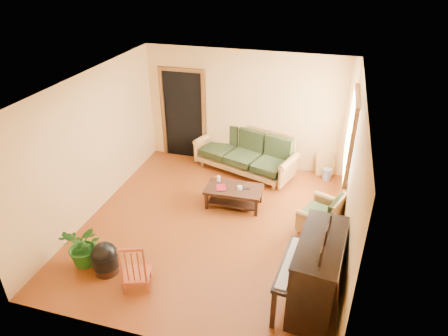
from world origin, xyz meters
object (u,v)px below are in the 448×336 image
(coffee_table, at_px, (234,197))
(potted_plant, at_px, (84,246))
(red_chair, at_px, (135,264))
(ceramic_crock, at_px, (327,174))
(footstool, at_px, (106,261))
(armchair, at_px, (321,211))
(sofa, at_px, (244,152))
(piano, at_px, (317,275))

(coffee_table, distance_m, potted_plant, 2.89)
(red_chair, height_order, ceramic_crock, red_chair)
(footstool, height_order, red_chair, red_chair)
(coffee_table, distance_m, armchair, 1.70)
(armchair, xyz_separation_m, red_chair, (-2.50, -2.10, 0.03))
(footstool, height_order, potted_plant, potted_plant)
(ceramic_crock, height_order, potted_plant, potted_plant)
(coffee_table, bearing_deg, sofa, 95.06)
(armchair, relative_size, red_chair, 0.93)
(coffee_table, xyz_separation_m, ceramic_crock, (1.68, 1.52, -0.08))
(piano, relative_size, red_chair, 1.58)
(armchair, bearing_deg, footstool, -127.28)
(red_chair, bearing_deg, ceramic_crock, 38.79)
(armchair, distance_m, ceramic_crock, 1.86)
(coffee_table, bearing_deg, armchair, -11.07)
(sofa, height_order, footstool, sofa)
(red_chair, bearing_deg, piano, -11.61)
(sofa, relative_size, coffee_table, 2.07)
(armchair, xyz_separation_m, ceramic_crock, (0.03, 1.85, -0.27))
(potted_plant, bearing_deg, armchair, 28.77)
(red_chair, relative_size, ceramic_crock, 3.44)
(sofa, bearing_deg, potted_plant, -96.95)
(footstool, height_order, ceramic_crock, footstool)
(potted_plant, bearing_deg, sofa, 64.70)
(piano, height_order, potted_plant, piano)
(armchair, height_order, potted_plant, armchair)
(sofa, xyz_separation_m, piano, (1.81, -3.48, 0.10))
(coffee_table, xyz_separation_m, footstool, (-1.44, -2.29, 0.00))
(coffee_table, bearing_deg, footstool, -122.13)
(sofa, bearing_deg, piano, -44.17)
(armchair, bearing_deg, ceramic_crock, 109.48)
(coffee_table, height_order, ceramic_crock, coffee_table)
(coffee_table, height_order, red_chair, red_chair)
(sofa, distance_m, armchair, 2.46)
(armchair, distance_m, piano, 1.80)
(red_chair, distance_m, potted_plant, 1.00)
(potted_plant, bearing_deg, footstool, -7.51)
(ceramic_crock, distance_m, potted_plant, 5.14)
(coffee_table, relative_size, footstool, 2.60)
(sofa, xyz_separation_m, armchair, (1.78, -1.69, -0.09))
(footstool, bearing_deg, red_chair, -13.34)
(coffee_table, bearing_deg, ceramic_crock, 42.14)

